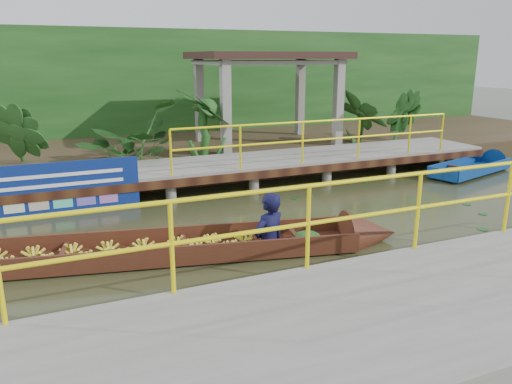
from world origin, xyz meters
name	(u,v)px	position (x,y,z in m)	size (l,w,h in m)	color
ground	(262,231)	(0.00, 0.00, 0.00)	(80.00, 80.00, 0.00)	#2D2F17
land_strip	(164,150)	(0.00, 7.50, 0.23)	(30.00, 8.00, 0.45)	#312718
far_dock	(204,168)	(0.02, 3.43, 0.48)	(16.00, 2.06, 1.66)	slate
near_dock	(495,308)	(1.00, -4.20, 0.30)	(18.00, 2.40, 1.73)	slate
pavilion	(267,65)	(3.00, 6.30, 2.82)	(4.40, 3.00, 3.00)	slate
foliage_backdrop	(145,88)	(0.00, 10.00, 2.00)	(30.00, 0.80, 4.00)	#154114
vendor_boat	(150,242)	(-2.12, -0.46, 0.27)	(9.03, 2.74, 2.16)	#3A1D0F
moored_blue_boat	(484,165)	(7.75, 2.12, 0.14)	(3.36, 1.68, 0.78)	navy
blue_banner	(52,189)	(-3.41, 2.48, 0.56)	(3.36, 0.04, 1.05)	navy
tropical_plants	(194,128)	(0.35, 5.30, 1.18)	(14.16, 1.16, 1.45)	#154114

